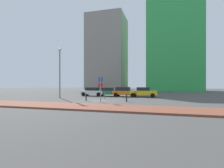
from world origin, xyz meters
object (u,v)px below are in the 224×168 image
at_px(parked_car_yellow, 143,92).
at_px(street_lamp, 60,69).
at_px(parked_car_white, 93,91).
at_px(traffic_bollard_near, 86,97).
at_px(parking_meter, 104,92).
at_px(traffic_bollard_mid, 127,98).
at_px(parking_sign_post, 101,86).
at_px(parked_car_green, 108,92).
at_px(parked_car_orange, 125,92).

distance_m(parked_car_yellow, street_lamp, 13.28).
bearing_deg(parked_car_white, traffic_bollard_near, -73.40).
xyz_separation_m(parking_meter, traffic_bollard_mid, (3.53, -2.53, -0.46)).
xyz_separation_m(parked_car_white, parking_sign_post, (4.67, -9.10, 1.05)).
distance_m(parked_car_yellow, traffic_bollard_mid, 7.74).
relative_size(parked_car_white, parked_car_green, 0.98).
height_order(parked_car_green, traffic_bollard_near, parked_car_green).
height_order(parking_sign_post, street_lamp, street_lamp).
relative_size(parked_car_green, parking_sign_post, 1.45).
bearing_deg(traffic_bollard_mid, parked_car_white, 133.84).
relative_size(parked_car_orange, parking_meter, 2.93).
bearing_deg(parked_car_orange, parked_car_yellow, 0.02).
bearing_deg(traffic_bollard_near, parked_car_orange, 67.57).
bearing_deg(parking_meter, parked_car_yellow, 46.57).
height_order(parked_car_orange, street_lamp, street_lamp).
xyz_separation_m(parked_car_green, traffic_bollard_mid, (4.56, -7.74, -0.31)).
bearing_deg(street_lamp, parked_car_yellow, 23.82).
relative_size(parked_car_orange, parking_sign_post, 1.40).
bearing_deg(parked_car_yellow, traffic_bollard_mid, -99.63).
bearing_deg(parking_meter, street_lamp, -179.37).
relative_size(parked_car_orange, traffic_bollard_near, 4.52).
bearing_deg(traffic_bollard_mid, parking_meter, 144.45).
xyz_separation_m(parked_car_yellow, street_lamp, (-11.72, -5.18, 3.48)).
relative_size(parked_car_green, street_lamp, 0.57).
height_order(parked_car_white, parked_car_orange, parked_car_orange).
bearing_deg(parking_sign_post, parked_car_green, 101.54).
height_order(parked_car_yellow, parking_sign_post, parking_sign_post).
height_order(parked_car_orange, parking_sign_post, parking_sign_post).
relative_size(parking_meter, street_lamp, 0.19).
bearing_deg(parked_car_yellow, parked_car_orange, -179.98).
relative_size(parked_car_green, parked_car_orange, 1.03).
xyz_separation_m(parked_car_orange, traffic_bollard_near, (-3.25, -7.87, -0.36)).
height_order(parked_car_green, traffic_bollard_mid, parked_car_green).
bearing_deg(traffic_bollard_mid, parking_sign_post, -151.95).
bearing_deg(parked_car_green, parking_meter, -78.86).
xyz_separation_m(parked_car_white, traffic_bollard_near, (2.36, -7.91, -0.31)).
relative_size(parked_car_white, parked_car_yellow, 0.97).
bearing_deg(parked_car_white, parked_car_yellow, -0.26).
relative_size(parking_sign_post, traffic_bollard_near, 3.22).
bearing_deg(parked_car_yellow, traffic_bollard_near, -128.65).
distance_m(parking_sign_post, traffic_bollard_near, 2.93).
xyz_separation_m(parked_car_orange, parking_sign_post, (-0.93, -9.06, 1.00)).
height_order(street_lamp, traffic_bollard_mid, street_lamp).
xyz_separation_m(parked_car_orange, traffic_bollard_mid, (1.75, -7.63, -0.37)).
xyz_separation_m(parked_car_orange, parking_meter, (-1.78, -5.10, 0.09)).
xyz_separation_m(parking_meter, street_lamp, (-6.90, -0.08, 3.38)).
bearing_deg(parked_car_orange, street_lamp, -149.19).
bearing_deg(parked_car_white, street_lamp, -120.47).
height_order(parking_meter, street_lamp, street_lamp).
bearing_deg(parked_car_green, traffic_bollard_mid, -59.48).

